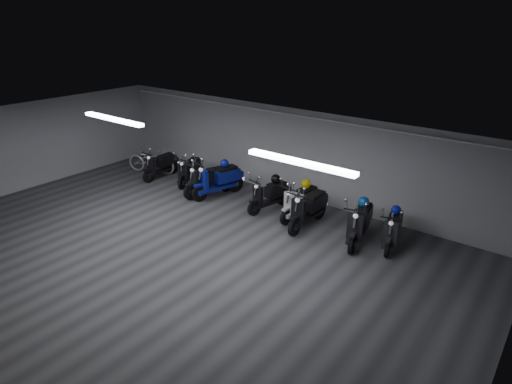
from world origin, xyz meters
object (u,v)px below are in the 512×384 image
Objects in this scene: scooter_0 at (160,161)px; scooter_5 at (269,190)px; scooter_4 at (217,174)px; scooter_3 at (208,175)px; helmet_4 at (225,163)px; helmet_0 at (396,210)px; scooter_6 at (300,196)px; scooter_8 at (360,217)px; bicycle at (151,157)px; helmet_3 at (306,184)px; scooter_7 at (308,203)px; helmet_1 at (364,202)px; helmet_2 at (276,179)px; scooter_1 at (189,166)px; scooter_9 at (393,224)px.

scooter_0 is 4.62m from scooter_5.
scooter_3 is at bearing -139.19° from scooter_4.
helmet_4 is (-1.83, 0.11, 0.41)m from scooter_5.
scooter_0 is 6.92× the size of helmet_0.
scooter_5 is at bearing -167.81° from scooter_6.
bicycle is (-8.25, 0.18, -0.11)m from scooter_8.
bicycle reaches higher than helmet_3.
scooter_5 is at bearing 171.28° from scooter_7.
scooter_6 is 6.74× the size of helmet_4.
scooter_5 is 6.48× the size of helmet_4.
helmet_0 is at bearing 25.14° from scooter_3.
scooter_4 is 3.42m from bicycle.
scooter_6 is at bearing 1.16° from scooter_0.
scooter_0 is 7.55m from scooter_8.
helmet_4 is at bearing 179.71° from helmet_1.
scooter_8 is 0.40m from helmet_1.
scooter_3 reaches higher than helmet_2.
scooter_1 is at bearing -174.23° from scooter_6.
scooter_6 is (0.99, 0.12, 0.03)m from scooter_5.
scooter_8 reaches higher than helmet_0.
bicycle is 3.53m from helmet_4.
scooter_3 is 1.00× the size of scooter_8.
bicycle is (-6.31, -0.10, -0.07)m from scooter_6.
helmet_1 is 0.99× the size of helmet_2.
scooter_4 is 5.58m from scooter_9.
scooter_3 is 2.20m from scooter_5.
scooter_7 is 6.88× the size of helmet_2.
helmet_0 is (5.52, 0.52, 0.15)m from scooter_4.
scooter_7 is 0.79m from helmet_3.
helmet_4 reaches higher than helmet_2.
scooter_4 is 7.15× the size of helmet_2.
scooter_1 is 6.38m from scooter_8.
scooter_0 is 0.72m from bicycle.
scooter_9 is 0.91× the size of bicycle.
scooter_0 is at bearing -174.79° from helmet_3.
helmet_0 is (2.64, 0.25, 0.23)m from scooter_6.
helmet_4 is at bearing 165.11° from scooter_8.
helmet_4 is at bearing 90.00° from scooter_4.
scooter_3 is at bearing -168.60° from helmet_3.
scooter_0 reaches higher than helmet_1.
scooter_4 is 2.00m from helmet_2.
scooter_5 is 1.48m from scooter_7.
scooter_6 is (4.43, 0.02, 0.04)m from scooter_1.
scooter_7 is 1.01× the size of scooter_8.
bicycle is 7.40× the size of helmet_0.
scooter_9 is at bearing 0.29° from helmet_4.
helmet_1 reaches higher than helmet_3.
bicycle is (-3.42, 0.16, -0.15)m from scooter_4.
scooter_5 is 6.22× the size of helmet_1.
scooter_1 is at bearing 179.94° from helmet_1.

